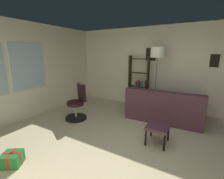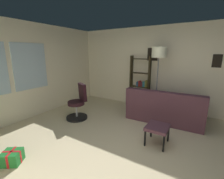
# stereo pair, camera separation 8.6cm
# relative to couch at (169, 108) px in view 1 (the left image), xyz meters

# --- Properties ---
(ground_plane) EXTENTS (5.08, 6.01, 0.10)m
(ground_plane) POSITION_rel_couch_xyz_m (-1.93, 0.30, -0.33)
(ground_plane) COLOR beige
(wall_back_with_windows) EXTENTS (5.08, 0.12, 2.53)m
(wall_back_with_windows) POSITION_rel_couch_xyz_m (-1.95, 3.35, 0.99)
(wall_back_with_windows) COLOR #F2E5C6
(wall_back_with_windows) RESTS_ON ground_plane
(wall_right_with_frames) EXTENTS (0.12, 6.01, 2.53)m
(wall_right_with_frames) POSITION_rel_couch_xyz_m (0.66, 0.30, 0.99)
(wall_right_with_frames) COLOR #F2E5C6
(wall_right_with_frames) RESTS_ON ground_plane
(couch) EXTENTS (1.80, 1.91, 0.84)m
(couch) POSITION_rel_couch_xyz_m (0.00, 0.00, 0.00)
(couch) COLOR #4B2C37
(couch) RESTS_ON ground_plane
(footstool) EXTENTS (0.45, 0.41, 0.38)m
(footstool) POSITION_rel_couch_xyz_m (-1.41, -0.04, 0.04)
(footstool) COLOR #4B2C37
(footstool) RESTS_ON ground_plane
(gift_box_green) EXTENTS (0.37, 0.37, 0.22)m
(gift_box_green) POSITION_rel_couch_xyz_m (-3.18, 1.81, -0.18)
(gift_box_green) COLOR #1E722D
(gift_box_green) RESTS_ON ground_plane
(office_chair) EXTENTS (0.59, 0.57, 0.95)m
(office_chair) POSITION_rel_couch_xyz_m (-1.30, 2.13, 0.09)
(office_chair) COLOR black
(office_chair) RESTS_ON ground_plane
(bookshelf) EXTENTS (0.18, 0.64, 1.66)m
(bookshelf) POSITION_rel_couch_xyz_m (0.40, 1.04, 0.45)
(bookshelf) COLOR #332B17
(bookshelf) RESTS_ON ground_plane
(floor_lamp) EXTENTS (0.39, 0.39, 1.90)m
(floor_lamp) POSITION_rel_couch_xyz_m (0.11, 0.44, 1.36)
(floor_lamp) COLOR slate
(floor_lamp) RESTS_ON ground_plane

